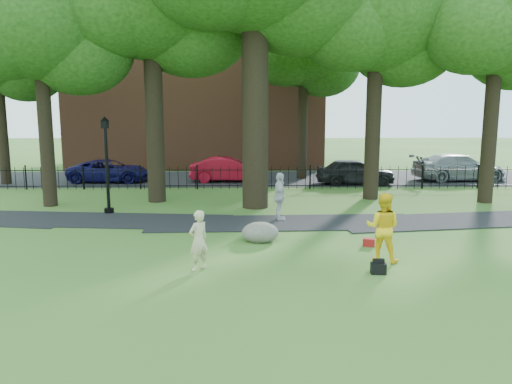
{
  "coord_description": "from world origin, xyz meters",
  "views": [
    {
      "loc": [
        -0.33,
        -14.2,
        4.19
      ],
      "look_at": [
        -0.05,
        2.0,
        1.5
      ],
      "focal_mm": 35.0,
      "sensor_mm": 36.0,
      "label": 1
    }
  ],
  "objects_px": {
    "man": "(383,227)",
    "boulder": "(260,231)",
    "woman": "(199,240)",
    "lamppost": "(107,167)",
    "red_sedan": "(228,169)"
  },
  "relations": [
    {
      "from": "woman",
      "to": "boulder",
      "type": "distance_m",
      "value": 3.34
    },
    {
      "from": "man",
      "to": "lamppost",
      "type": "distance_m",
      "value": 11.53
    },
    {
      "from": "woman",
      "to": "lamppost",
      "type": "xyz_separation_m",
      "value": [
        -4.36,
        7.3,
        1.11
      ]
    },
    {
      "from": "man",
      "to": "boulder",
      "type": "xyz_separation_m",
      "value": [
        -3.34,
        2.16,
        -0.62
      ]
    },
    {
      "from": "red_sedan",
      "to": "woman",
      "type": "bearing_deg",
      "value": 179.28
    },
    {
      "from": "man",
      "to": "lamppost",
      "type": "bearing_deg",
      "value": -12.36
    },
    {
      "from": "woman",
      "to": "man",
      "type": "xyz_separation_m",
      "value": [
        5.03,
        0.68,
        0.16
      ]
    },
    {
      "from": "woman",
      "to": "boulder",
      "type": "xyz_separation_m",
      "value": [
        1.69,
        2.84,
        -0.46
      ]
    },
    {
      "from": "boulder",
      "to": "man",
      "type": "bearing_deg",
      "value": -32.89
    },
    {
      "from": "woman",
      "to": "boulder",
      "type": "bearing_deg",
      "value": -164.45
    },
    {
      "from": "lamppost",
      "to": "red_sedan",
      "type": "relative_size",
      "value": 0.89
    },
    {
      "from": "boulder",
      "to": "red_sedan",
      "type": "relative_size",
      "value": 0.27
    },
    {
      "from": "lamppost",
      "to": "red_sedan",
      "type": "xyz_separation_m",
      "value": [
        4.51,
        8.91,
        -1.19
      ]
    },
    {
      "from": "man",
      "to": "boulder",
      "type": "height_order",
      "value": "man"
    },
    {
      "from": "boulder",
      "to": "red_sedan",
      "type": "distance_m",
      "value": 13.47
    }
  ]
}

